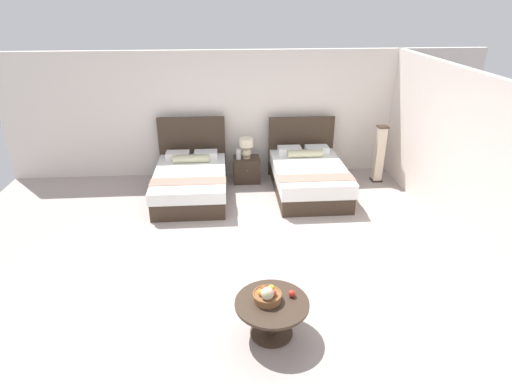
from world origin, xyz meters
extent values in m
cube|color=#AB9C95|center=(0.00, 0.00, -0.01)|extent=(9.91, 10.18, 0.02)
cube|color=silver|center=(0.00, 3.29, 1.29)|extent=(9.91, 0.12, 2.59)
cube|color=silver|center=(3.15, 0.40, 1.29)|extent=(0.12, 5.78, 2.59)
cube|color=#392A1F|center=(-1.15, 2.04, 0.16)|extent=(1.30, 1.98, 0.32)
cube|color=white|center=(-1.15, 2.04, 0.42)|extent=(1.34, 2.02, 0.22)
cube|color=#392A1F|center=(-1.15, 3.06, 0.65)|extent=(1.37, 0.06, 1.31)
cube|color=white|center=(-1.43, 2.77, 0.60)|extent=(0.47, 0.30, 0.14)
cube|color=white|center=(-0.86, 2.77, 0.60)|extent=(0.47, 0.30, 0.14)
cylinder|color=beige|center=(-1.15, 2.53, 0.61)|extent=(0.71, 0.15, 0.15)
cube|color=#9E796A|center=(-1.15, 1.57, 0.54)|extent=(1.36, 0.35, 0.01)
cube|color=#392A1F|center=(1.15, 2.04, 0.16)|extent=(1.30, 1.97, 0.31)
cube|color=white|center=(1.15, 2.04, 0.45)|extent=(1.34, 2.01, 0.27)
cube|color=#392A1F|center=(1.14, 3.05, 0.63)|extent=(1.38, 0.06, 1.27)
cube|color=white|center=(0.86, 2.76, 0.65)|extent=(0.47, 0.30, 0.14)
cube|color=white|center=(1.43, 2.76, 0.65)|extent=(0.47, 0.30, 0.14)
cylinder|color=beige|center=(1.15, 2.52, 0.66)|extent=(0.72, 0.15, 0.15)
cube|color=#9E796A|center=(1.15, 1.44, 0.59)|extent=(1.36, 0.36, 0.01)
cube|color=#392A1F|center=(-0.03, 2.77, 0.25)|extent=(0.54, 0.48, 0.50)
sphere|color=tan|center=(-0.03, 2.52, 0.33)|extent=(0.02, 0.02, 0.02)
cylinder|color=beige|center=(-0.03, 2.79, 0.51)|extent=(0.16, 0.16, 0.02)
ellipsoid|color=beige|center=(-0.03, 2.79, 0.62)|extent=(0.21, 0.21, 0.19)
cylinder|color=#99844C|center=(-0.03, 2.79, 0.73)|extent=(0.02, 0.02, 0.04)
cylinder|color=#F3E5C1|center=(-0.03, 2.79, 0.84)|extent=(0.29, 0.29, 0.17)
cylinder|color=silver|center=(-0.19, 2.73, 0.60)|extent=(0.10, 0.10, 0.20)
torus|color=silver|center=(-0.19, 2.73, 0.71)|extent=(0.10, 0.10, 0.01)
cylinder|color=#392A1F|center=(0.00, -1.73, 0.01)|extent=(0.49, 0.49, 0.02)
cylinder|color=#392A1F|center=(0.00, -1.73, 0.21)|extent=(0.12, 0.12, 0.41)
cylinder|color=#392A1F|center=(0.00, -1.73, 0.43)|extent=(0.84, 0.84, 0.04)
cylinder|color=brown|center=(-0.05, -1.69, 0.49)|extent=(0.31, 0.31, 0.09)
torus|color=brown|center=(-0.05, -1.69, 0.54)|extent=(0.33, 0.33, 0.02)
sphere|color=#BD4121|center=(-0.08, -1.63, 0.57)|extent=(0.08, 0.08, 0.08)
sphere|color=orange|center=(-0.12, -1.70, 0.57)|extent=(0.08, 0.08, 0.08)
sphere|color=beige|center=(-0.06, -1.76, 0.60)|extent=(0.14, 0.14, 0.14)
sphere|color=#B33D2D|center=(0.01, -1.72, 0.57)|extent=(0.08, 0.08, 0.08)
sphere|color=gold|center=(0.00, -1.64, 0.57)|extent=(0.08, 0.08, 0.08)
sphere|color=red|center=(0.24, -1.64, 0.49)|extent=(0.08, 0.08, 0.08)
cube|color=#33241C|center=(2.69, 2.55, 0.01)|extent=(0.21, 0.21, 0.03)
cube|color=beige|center=(2.69, 2.55, 0.59)|extent=(0.17, 0.17, 1.13)
cube|color=#33241C|center=(2.69, 2.55, 1.17)|extent=(0.21, 0.21, 0.02)
camera|label=1|loc=(-0.47, -5.50, 3.57)|focal=29.94mm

